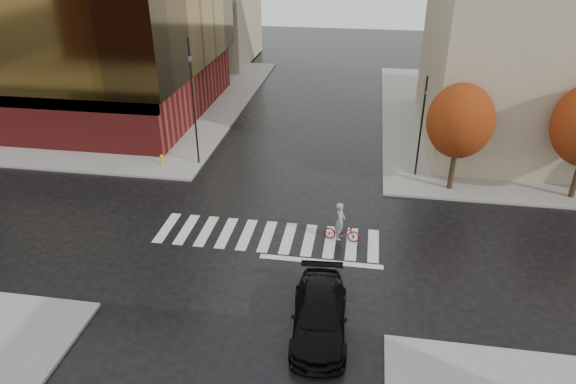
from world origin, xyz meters
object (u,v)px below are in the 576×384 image
Objects in this scene: traffic_light_ne at (422,122)px; fire_hydrant at (162,159)px; cyclist at (341,228)px; sedan at (320,315)px; traffic_light_nw at (193,93)px.

traffic_light_ne is 9.30× the size of fire_hydrant.
fire_hydrant is at bearing -10.95° from traffic_light_ne.
cyclist is at bearing -30.08° from fire_hydrant.
sedan is 17.97m from traffic_light_nw.
traffic_light_ne is (4.24, 8.24, 2.97)m from cyclist.
sedan is 18.40m from fire_hydrant.
traffic_light_nw reaches higher than cyclist.
traffic_light_ne reaches higher than cyclist.
cyclist is 0.34× the size of traffic_light_ne.
fire_hydrant is at bearing -59.87° from traffic_light_nw.
traffic_light_ne is 17.01m from fire_hydrant.
traffic_light_nw is 5.07m from fire_hydrant.
fire_hydrant is (-12.04, 13.91, -0.24)m from sedan.
sedan is 7.73× the size of fire_hydrant.
traffic_light_nw reaches higher than sedan.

